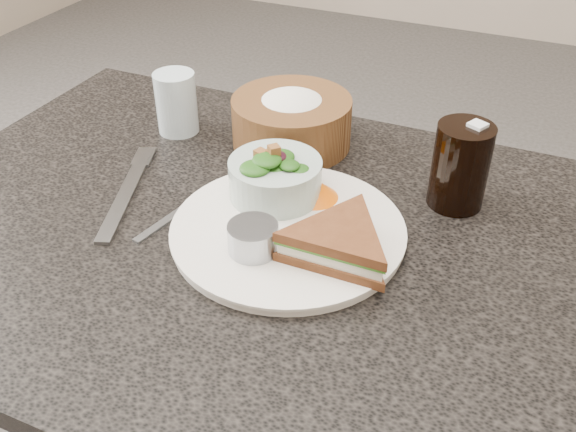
{
  "coord_description": "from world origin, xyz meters",
  "views": [
    {
      "loc": [
        0.3,
        -0.59,
        1.25
      ],
      "look_at": [
        0.04,
        0.0,
        0.78
      ],
      "focal_mm": 40.0,
      "sensor_mm": 36.0,
      "label": 1
    }
  ],
  "objects_px": {
    "dressing_ramekin": "(253,238)",
    "cola_glass": "(461,162)",
    "dining_table": "(265,413)",
    "bread_basket": "(292,114)",
    "salad_bowl": "(275,172)",
    "sandwich": "(340,243)",
    "water_glass": "(176,103)",
    "dinner_plate": "(288,231)"
  },
  "relations": [
    {
      "from": "dining_table",
      "to": "water_glass",
      "type": "distance_m",
      "value": 0.52
    },
    {
      "from": "dinner_plate",
      "to": "cola_glass",
      "type": "xyz_separation_m",
      "value": [
        0.18,
        0.16,
        0.06
      ]
    },
    {
      "from": "bread_basket",
      "to": "dinner_plate",
      "type": "bearing_deg",
      "value": -67.55
    },
    {
      "from": "dinner_plate",
      "to": "cola_glass",
      "type": "relative_size",
      "value": 2.29
    },
    {
      "from": "sandwich",
      "to": "dressing_ramekin",
      "type": "relative_size",
      "value": 2.58
    },
    {
      "from": "dinner_plate",
      "to": "salad_bowl",
      "type": "xyz_separation_m",
      "value": [
        -0.04,
        0.06,
        0.04
      ]
    },
    {
      "from": "dressing_ramekin",
      "to": "water_glass",
      "type": "height_order",
      "value": "water_glass"
    },
    {
      "from": "dining_table",
      "to": "water_glass",
      "type": "bearing_deg",
      "value": 141.23
    },
    {
      "from": "dinner_plate",
      "to": "sandwich",
      "type": "height_order",
      "value": "sandwich"
    },
    {
      "from": "dressing_ramekin",
      "to": "bread_basket",
      "type": "bearing_deg",
      "value": 104.33
    },
    {
      "from": "dressing_ramekin",
      "to": "water_glass",
      "type": "xyz_separation_m",
      "value": [
        -0.25,
        0.24,
        0.02
      ]
    },
    {
      "from": "salad_bowl",
      "to": "water_glass",
      "type": "relative_size",
      "value": 1.26
    },
    {
      "from": "water_glass",
      "to": "dressing_ramekin",
      "type": "bearing_deg",
      "value": -43.65
    },
    {
      "from": "dressing_ramekin",
      "to": "bread_basket",
      "type": "relative_size",
      "value": 0.33
    },
    {
      "from": "sandwich",
      "to": "dining_table",
      "type": "bearing_deg",
      "value": 168.16
    },
    {
      "from": "sandwich",
      "to": "bread_basket",
      "type": "xyz_separation_m",
      "value": [
        -0.17,
        0.25,
        0.02
      ]
    },
    {
      "from": "sandwich",
      "to": "water_glass",
      "type": "distance_m",
      "value": 0.41
    },
    {
      "from": "dressing_ramekin",
      "to": "cola_glass",
      "type": "relative_size",
      "value": 0.47
    },
    {
      "from": "sandwich",
      "to": "bread_basket",
      "type": "bearing_deg",
      "value": 124.32
    },
    {
      "from": "sandwich",
      "to": "water_glass",
      "type": "height_order",
      "value": "water_glass"
    },
    {
      "from": "sandwich",
      "to": "dressing_ramekin",
      "type": "height_order",
      "value": "sandwich"
    },
    {
      "from": "salad_bowl",
      "to": "cola_glass",
      "type": "bearing_deg",
      "value": 23.7
    },
    {
      "from": "salad_bowl",
      "to": "cola_glass",
      "type": "relative_size",
      "value": 0.97
    },
    {
      "from": "dining_table",
      "to": "sandwich",
      "type": "distance_m",
      "value": 0.43
    },
    {
      "from": "dressing_ramekin",
      "to": "cola_glass",
      "type": "distance_m",
      "value": 0.29
    },
    {
      "from": "salad_bowl",
      "to": "dining_table",
      "type": "bearing_deg",
      "value": -84.79
    },
    {
      "from": "dinner_plate",
      "to": "water_glass",
      "type": "relative_size",
      "value": 2.99
    },
    {
      "from": "dining_table",
      "to": "cola_glass",
      "type": "bearing_deg",
      "value": 36.87
    },
    {
      "from": "dining_table",
      "to": "bread_basket",
      "type": "height_order",
      "value": "bread_basket"
    },
    {
      "from": "dinner_plate",
      "to": "bread_basket",
      "type": "bearing_deg",
      "value": 112.45
    },
    {
      "from": "bread_basket",
      "to": "cola_glass",
      "type": "bearing_deg",
      "value": -12.55
    },
    {
      "from": "bread_basket",
      "to": "water_glass",
      "type": "distance_m",
      "value": 0.19
    },
    {
      "from": "dining_table",
      "to": "cola_glass",
      "type": "height_order",
      "value": "cola_glass"
    },
    {
      "from": "bread_basket",
      "to": "water_glass",
      "type": "height_order",
      "value": "bread_basket"
    },
    {
      "from": "dining_table",
      "to": "sandwich",
      "type": "xyz_separation_m",
      "value": [
        0.12,
        -0.02,
        0.41
      ]
    },
    {
      "from": "sandwich",
      "to": "dressing_ramekin",
      "type": "xyz_separation_m",
      "value": [
        -0.1,
        -0.03,
        -0.0
      ]
    },
    {
      "from": "salad_bowl",
      "to": "bread_basket",
      "type": "height_order",
      "value": "bread_basket"
    },
    {
      "from": "dining_table",
      "to": "salad_bowl",
      "type": "height_order",
      "value": "salad_bowl"
    },
    {
      "from": "salad_bowl",
      "to": "dressing_ramekin",
      "type": "xyz_separation_m",
      "value": [
        0.03,
        -0.12,
        -0.02
      ]
    },
    {
      "from": "dining_table",
      "to": "dressing_ramekin",
      "type": "xyz_separation_m",
      "value": [
        0.02,
        -0.05,
        0.41
      ]
    },
    {
      "from": "dining_table",
      "to": "dinner_plate",
      "type": "xyz_separation_m",
      "value": [
        0.04,
        0.0,
        0.38
      ]
    },
    {
      "from": "dinner_plate",
      "to": "sandwich",
      "type": "relative_size",
      "value": 1.87
    }
  ]
}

